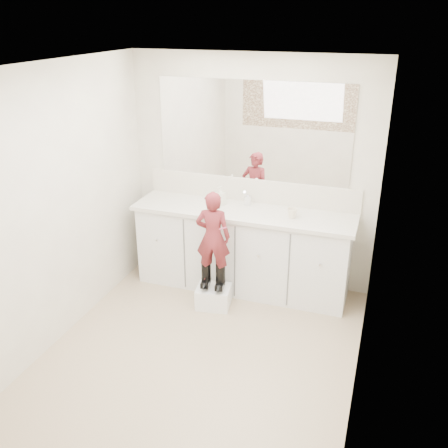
% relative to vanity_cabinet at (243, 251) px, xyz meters
% --- Properties ---
extents(floor, '(3.00, 3.00, 0.00)m').
position_rel_vanity_cabinet_xyz_m(floor, '(0.00, -1.23, -0.42)').
color(floor, '#987F63').
rests_on(floor, ground).
extents(ceiling, '(3.00, 3.00, 0.00)m').
position_rel_vanity_cabinet_xyz_m(ceiling, '(0.00, -1.23, 1.97)').
color(ceiling, white).
rests_on(ceiling, wall_back).
extents(wall_back, '(2.60, 0.00, 2.60)m').
position_rel_vanity_cabinet_xyz_m(wall_back, '(0.00, 0.27, 0.77)').
color(wall_back, beige).
rests_on(wall_back, floor).
extents(wall_front, '(2.60, 0.00, 2.60)m').
position_rel_vanity_cabinet_xyz_m(wall_front, '(0.00, -2.73, 0.77)').
color(wall_front, beige).
rests_on(wall_front, floor).
extents(wall_left, '(0.00, 3.00, 3.00)m').
position_rel_vanity_cabinet_xyz_m(wall_left, '(-1.30, -1.23, 0.78)').
color(wall_left, beige).
rests_on(wall_left, floor).
extents(wall_right, '(0.00, 3.00, 3.00)m').
position_rel_vanity_cabinet_xyz_m(wall_right, '(1.30, -1.23, 0.78)').
color(wall_right, beige).
rests_on(wall_right, floor).
extents(vanity_cabinet, '(2.20, 0.55, 0.85)m').
position_rel_vanity_cabinet_xyz_m(vanity_cabinet, '(0.00, 0.00, 0.00)').
color(vanity_cabinet, silver).
rests_on(vanity_cabinet, floor).
extents(countertop, '(2.28, 0.58, 0.04)m').
position_rel_vanity_cabinet_xyz_m(countertop, '(0.00, -0.01, 0.45)').
color(countertop, beige).
rests_on(countertop, vanity_cabinet).
extents(backsplash, '(2.28, 0.03, 0.25)m').
position_rel_vanity_cabinet_xyz_m(backsplash, '(0.00, 0.26, 0.59)').
color(backsplash, beige).
rests_on(backsplash, countertop).
extents(mirror, '(2.00, 0.02, 1.00)m').
position_rel_vanity_cabinet_xyz_m(mirror, '(0.00, 0.26, 1.22)').
color(mirror, white).
rests_on(mirror, wall_back).
extents(dot_panel, '(2.00, 0.01, 1.20)m').
position_rel_vanity_cabinet_xyz_m(dot_panel, '(0.00, -2.71, 1.22)').
color(dot_panel, '#472819').
rests_on(dot_panel, wall_front).
extents(faucet, '(0.08, 0.08, 0.10)m').
position_rel_vanity_cabinet_xyz_m(faucet, '(0.00, 0.15, 0.52)').
color(faucet, silver).
rests_on(faucet, countertop).
extents(cup, '(0.13, 0.13, 0.09)m').
position_rel_vanity_cabinet_xyz_m(cup, '(0.51, -0.05, 0.51)').
color(cup, beige).
rests_on(cup, countertop).
extents(soap_bottle, '(0.12, 0.12, 0.20)m').
position_rel_vanity_cabinet_xyz_m(soap_bottle, '(-0.27, 0.05, 0.57)').
color(soap_bottle, silver).
rests_on(soap_bottle, countertop).
extents(step_stool, '(0.37, 0.32, 0.21)m').
position_rel_vanity_cabinet_xyz_m(step_stool, '(-0.16, -0.48, -0.32)').
color(step_stool, white).
rests_on(step_stool, floor).
extents(boot_left, '(0.13, 0.20, 0.27)m').
position_rel_vanity_cabinet_xyz_m(boot_left, '(-0.23, -0.48, -0.08)').
color(boot_left, black).
rests_on(boot_left, step_stool).
extents(boot_right, '(0.13, 0.20, 0.27)m').
position_rel_vanity_cabinet_xyz_m(boot_right, '(-0.08, -0.48, -0.08)').
color(boot_right, black).
rests_on(boot_right, step_stool).
extents(toddler, '(0.36, 0.27, 0.91)m').
position_rel_vanity_cabinet_xyz_m(toddler, '(-0.16, -0.48, 0.34)').
color(toddler, '#B03640').
rests_on(toddler, step_stool).
extents(toothbrush, '(0.14, 0.03, 0.06)m').
position_rel_vanity_cabinet_xyz_m(toothbrush, '(-0.09, -0.48, 0.44)').
color(toothbrush, '#E35887').
rests_on(toothbrush, toddler).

